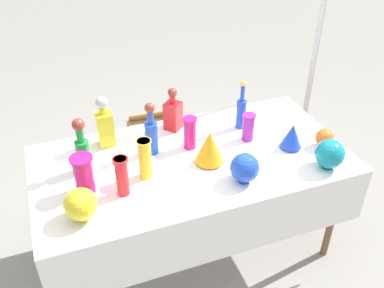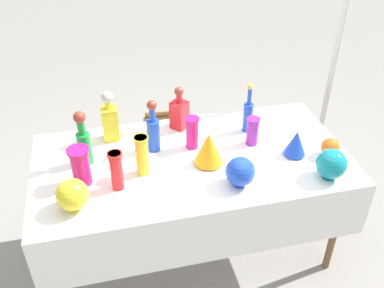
{
  "view_description": "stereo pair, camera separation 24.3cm",
  "coord_description": "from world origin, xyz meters",
  "views": [
    {
      "loc": [
        -0.69,
        -1.87,
        2.25
      ],
      "look_at": [
        0.0,
        0.0,
        0.86
      ],
      "focal_mm": 40.0,
      "sensor_mm": 36.0,
      "label": 1
    },
    {
      "loc": [
        -0.46,
        -1.94,
        2.25
      ],
      "look_at": [
        0.0,
        0.0,
        0.86
      ],
      "focal_mm": 40.0,
      "sensor_mm": 36.0,
      "label": 2
    }
  ],
  "objects": [
    {
      "name": "ground_plane",
      "position": [
        0.0,
        0.0,
        0.0
      ],
      "size": [
        40.0,
        40.0,
        0.0
      ],
      "primitive_type": "plane",
      "color": "gray"
    },
    {
      "name": "display_table",
      "position": [
        0.0,
        -0.04,
        0.7
      ],
      "size": [
        1.82,
        0.92,
        0.76
      ],
      "color": "white",
      "rests_on": "ground"
    },
    {
      "name": "tall_bottle_0",
      "position": [
        -0.59,
        0.1,
        0.91
      ],
      "size": [
        0.08,
        0.08,
        0.34
      ],
      "color": "#198C38",
      "rests_on": "display_table"
    },
    {
      "name": "tall_bottle_1",
      "position": [
        0.41,
        0.21,
        0.88
      ],
      "size": [
        0.06,
        0.06,
        0.33
      ],
      "color": "blue",
      "rests_on": "display_table"
    },
    {
      "name": "tall_bottle_2",
      "position": [
        -0.2,
        0.14,
        0.9
      ],
      "size": [
        0.08,
        0.08,
        0.33
      ],
      "color": "blue",
      "rests_on": "display_table"
    },
    {
      "name": "square_decanter_0",
      "position": [
        -0.0,
        0.34,
        0.87
      ],
      "size": [
        0.13,
        0.13,
        0.29
      ],
      "color": "red",
      "rests_on": "display_table"
    },
    {
      "name": "square_decanter_1",
      "position": [
        -0.43,
        0.32,
        0.9
      ],
      "size": [
        0.1,
        0.1,
        0.32
      ],
      "color": "yellow",
      "rests_on": "display_table"
    },
    {
      "name": "slender_vase_0",
      "position": [
        0.39,
        0.06,
        0.86
      ],
      "size": [
        0.08,
        0.08,
        0.18
      ],
      "color": "purple",
      "rests_on": "display_table"
    },
    {
      "name": "slender_vase_1",
      "position": [
        0.03,
        0.11,
        0.87
      ],
      "size": [
        0.09,
        0.09,
        0.2
      ],
      "color": "#C61972",
      "rests_on": "display_table"
    },
    {
      "name": "slender_vase_2",
      "position": [
        -0.62,
        -0.08,
        0.88
      ],
      "size": [
        0.12,
        0.12,
        0.22
      ],
      "color": "#C61972",
      "rests_on": "display_table"
    },
    {
      "name": "slender_vase_3",
      "position": [
        -0.44,
        -0.16,
        0.88
      ],
      "size": [
        0.08,
        0.08,
        0.23
      ],
      "color": "red",
      "rests_on": "display_table"
    },
    {
      "name": "slender_vase_4",
      "position": [
        -0.29,
        -0.07,
        0.89
      ],
      "size": [
        0.08,
        0.08,
        0.24
      ],
      "color": "yellow",
      "rests_on": "display_table"
    },
    {
      "name": "fluted_vase_0",
      "position": [
        0.08,
        -0.07,
        0.87
      ],
      "size": [
        0.17,
        0.17,
        0.2
      ],
      "color": "orange",
      "rests_on": "display_table"
    },
    {
      "name": "fluted_vase_1",
      "position": [
        0.59,
        -0.11,
        0.85
      ],
      "size": [
        0.13,
        0.13,
        0.16
      ],
      "color": "blue",
      "rests_on": "display_table"
    },
    {
      "name": "round_bowl_0",
      "position": [
        0.69,
        -0.34,
        0.85
      ],
      "size": [
        0.17,
        0.17,
        0.17
      ],
      "color": "teal",
      "rests_on": "display_table"
    },
    {
      "name": "round_bowl_1",
      "position": [
        0.19,
        -0.29,
        0.85
      ],
      "size": [
        0.16,
        0.16,
        0.17
      ],
      "color": "blue",
      "rests_on": "display_table"
    },
    {
      "name": "round_bowl_2",
      "position": [
        -0.67,
        -0.27,
        0.85
      ],
      "size": [
        0.16,
        0.16,
        0.17
      ],
      "color": "yellow",
      "rests_on": "display_table"
    },
    {
      "name": "round_bowl_3",
      "position": [
        0.78,
        -0.16,
        0.82
      ],
      "size": [
        0.11,
        0.11,
        0.12
      ],
      "color": "orange",
      "rests_on": "display_table"
    },
    {
      "name": "price_tag_left",
      "position": [
        0.23,
        -0.39,
        0.78
      ],
      "size": [
        0.05,
        0.02,
        0.04
      ],
      "primitive_type": "cube",
      "rotation": [
        -0.21,
        0.0,
        -0.07
      ],
      "color": "white",
      "rests_on": "display_table"
    },
    {
      "name": "cardboard_box_behind_left",
      "position": [
        0.05,
        1.01,
        0.18
      ],
      "size": [
        0.42,
        0.43,
        0.45
      ],
      "color": "tan",
      "rests_on": "ground"
    },
    {
      "name": "canopy_pole",
      "position": [
        1.18,
        0.58,
        0.98
      ],
      "size": [
        0.18,
        0.18,
        2.47
      ],
      "color": "silver",
      "rests_on": "ground"
    }
  ]
}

